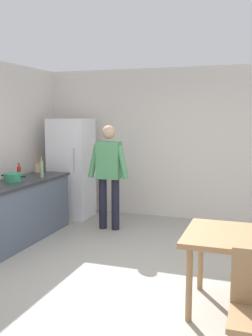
# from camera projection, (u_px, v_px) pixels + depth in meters

# --- Properties ---
(ground_plane) EXTENTS (14.00, 14.00, 0.00)m
(ground_plane) POSITION_uv_depth(u_px,v_px,m) (128.00, 281.00, 4.43)
(ground_plane) COLOR #9E998E
(wall_back) EXTENTS (6.40, 0.12, 2.70)m
(wall_back) POSITION_uv_depth(u_px,v_px,m) (181.00, 144.00, 7.07)
(wall_back) COLOR silver
(wall_back) RESTS_ON ground_plane
(kitchen_counter) EXTENTS (0.64, 2.20, 0.90)m
(kitchen_counter) POSITION_uv_depth(u_px,v_px,m) (17.00, 212.00, 5.77)
(kitchen_counter) COLOR #4C5666
(kitchen_counter) RESTS_ON ground_plane
(refrigerator) EXTENTS (0.70, 0.67, 1.80)m
(refrigerator) POSITION_uv_depth(u_px,v_px,m) (72.00, 168.00, 7.18)
(refrigerator) COLOR white
(refrigerator) RESTS_ON ground_plane
(person) EXTENTS (0.70, 0.22, 1.70)m
(person) POSITION_uv_depth(u_px,v_px,m) (109.00, 170.00, 6.34)
(person) COLOR #1E1E2D
(person) RESTS_ON ground_plane
(cooking_pot) EXTENTS (0.40, 0.28, 0.12)m
(cooking_pot) POSITION_uv_depth(u_px,v_px,m) (13.00, 177.00, 5.72)
(cooking_pot) COLOR #2D845B
(cooking_pot) RESTS_ON kitchen_counter
(utensil_jar) EXTENTS (0.11, 0.11, 0.32)m
(utensil_jar) POSITION_uv_depth(u_px,v_px,m) (37.00, 167.00, 6.67)
(utensil_jar) COLOR tan
(utensil_jar) RESTS_ON kitchen_counter
(bottle_sauce_red) EXTENTS (0.06, 0.06, 0.24)m
(bottle_sauce_red) POSITION_uv_depth(u_px,v_px,m) (19.00, 172.00, 5.99)
(bottle_sauce_red) COLOR #B22319
(bottle_sauce_red) RESTS_ON kitchen_counter
(bottle_vinegar_tall) EXTENTS (0.06, 0.06, 0.32)m
(bottle_vinegar_tall) POSITION_uv_depth(u_px,v_px,m) (42.00, 169.00, 6.03)
(bottle_vinegar_tall) COLOR gray
(bottle_vinegar_tall) RESTS_ON kitchen_counter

